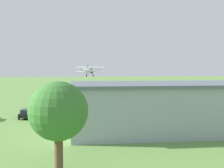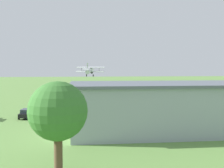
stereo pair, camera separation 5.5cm
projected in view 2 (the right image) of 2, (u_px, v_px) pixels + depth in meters
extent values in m
plane|color=#608C42|center=(113.00, 100.00, 74.67)|extent=(400.00, 400.00, 0.00)
cube|color=#99A3AD|center=(184.00, 108.00, 38.99)|extent=(31.30, 13.27, 6.26)
cube|color=slate|center=(184.00, 84.00, 38.80)|extent=(31.91, 13.89, 0.35)
cube|color=#384251|center=(170.00, 105.00, 45.29)|extent=(10.00, 0.40, 5.13)
cylinder|color=silver|center=(90.00, 71.00, 77.19)|extent=(2.63, 6.08, 1.93)
cone|color=black|center=(92.00, 72.00, 80.46)|extent=(0.93, 0.97, 0.83)
cube|color=silver|center=(90.00, 72.00, 77.88)|extent=(8.02, 3.47, 0.33)
cube|color=silver|center=(90.00, 67.00, 78.34)|extent=(8.02, 3.47, 0.33)
cube|color=silver|center=(88.00, 65.00, 74.66)|extent=(0.44, 1.26, 1.45)
cube|color=silver|center=(87.00, 69.00, 74.56)|extent=(2.75, 1.57, 0.21)
cylinder|color=black|center=(93.00, 75.00, 77.54)|extent=(0.31, 0.65, 0.64)
cylinder|color=black|center=(87.00, 75.00, 77.79)|extent=(0.31, 0.65, 0.64)
cylinder|color=#332D28|center=(99.00, 69.00, 77.77)|extent=(0.15, 0.27, 1.23)
cylinder|color=#332D28|center=(81.00, 69.00, 78.46)|extent=(0.15, 0.27, 1.23)
cube|color=#23389E|center=(58.00, 114.00, 48.19)|extent=(1.90, 4.73, 0.68)
cube|color=#2D3842|center=(58.00, 111.00, 48.15)|extent=(1.64, 2.66, 0.59)
cylinder|color=black|center=(63.00, 118.00, 46.77)|extent=(0.23, 0.64, 0.64)
cylinder|color=black|center=(52.00, 118.00, 46.49)|extent=(0.23, 0.64, 0.64)
cylinder|color=black|center=(64.00, 115.00, 49.92)|extent=(0.23, 0.64, 0.64)
cylinder|color=black|center=(53.00, 115.00, 49.64)|extent=(0.23, 0.64, 0.64)
cube|color=black|center=(27.00, 114.00, 48.24)|extent=(2.15, 4.45, 0.66)
cube|color=#2D3842|center=(26.00, 111.00, 48.21)|extent=(1.78, 2.54, 0.59)
cylinder|color=black|center=(30.00, 118.00, 46.85)|extent=(0.27, 0.66, 0.64)
cylinder|color=black|center=(19.00, 118.00, 46.75)|extent=(0.27, 0.66, 0.64)
cylinder|color=black|center=(34.00, 115.00, 49.78)|extent=(0.27, 0.66, 0.64)
cylinder|color=black|center=(23.00, 115.00, 49.68)|extent=(0.27, 0.66, 0.64)
cylinder|color=#72338C|center=(88.00, 109.00, 55.27)|extent=(0.45, 0.45, 0.88)
cylinder|color=#3F3F47|center=(88.00, 106.00, 55.22)|extent=(0.54, 0.54, 0.63)
sphere|color=#D8AD84|center=(88.00, 103.00, 55.20)|extent=(0.24, 0.24, 0.24)
cylinder|color=beige|center=(224.00, 109.00, 55.59)|extent=(0.45, 0.45, 0.83)
cylinder|color=orange|center=(224.00, 106.00, 55.54)|extent=(0.54, 0.54, 0.59)
sphere|color=#D8AD84|center=(224.00, 104.00, 55.52)|extent=(0.22, 0.22, 0.22)
cylinder|color=brown|center=(58.00, 153.00, 22.10)|extent=(0.67, 0.67, 3.88)
sphere|color=#38722D|center=(58.00, 111.00, 21.91)|extent=(4.71, 4.71, 4.71)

